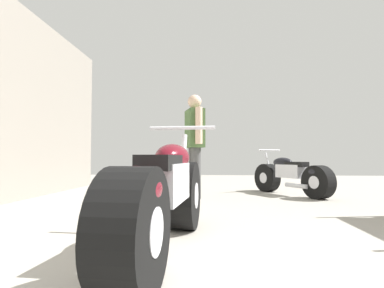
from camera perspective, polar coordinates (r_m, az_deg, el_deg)
The scene contains 4 objects.
ground_plane at distance 3.75m, azimuth 7.74°, elevation -12.87°, with size 16.32×16.32×0.00m, color #9E998E.
motorcycle_maroon_cruiser at distance 2.23m, azimuth -5.07°, elevation -9.72°, with size 0.62×2.09×0.97m.
motorcycle_black_naked at distance 5.88m, azimuth 17.88°, elevation -5.63°, with size 1.09×1.64×0.84m.
mechanic_in_blue at distance 5.22m, azimuth 0.49°, elevation 0.88°, with size 0.37×0.70×1.74m.
Camera 1 is at (-0.24, -0.28, 0.68)m, focal length 28.92 mm.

